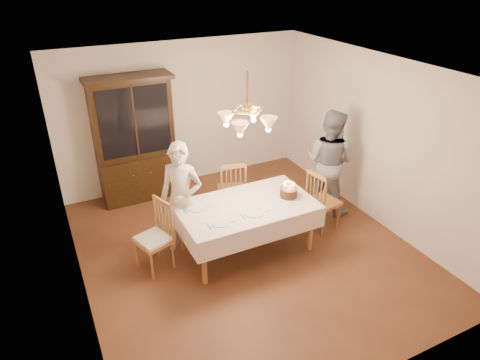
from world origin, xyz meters
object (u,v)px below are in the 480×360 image
birthday_cake (288,193)px  china_hutch (135,142)px  chair_far_side (232,191)px  dining_table (246,209)px  elderly_woman (182,199)px

birthday_cake → china_hutch: bearing=124.2°
birthday_cake → chair_far_side: bearing=110.7°
chair_far_side → birthday_cake: (0.40, -1.05, 0.39)m
dining_table → chair_far_side: 1.02m
china_hutch → dining_table: bearing=-66.9°
china_hutch → chair_far_side: size_ratio=2.16×
chair_far_side → china_hutch: bearing=132.7°
china_hutch → elderly_woman: 1.86m
birthday_cake → elderly_woman: bearing=160.5°
dining_table → china_hutch: bearing=113.1°
chair_far_side → elderly_woman: (-1.03, -0.55, 0.39)m
dining_table → china_hutch: china_hutch is taller
china_hutch → birthday_cake: size_ratio=7.20×
chair_far_side → birthday_cake: 1.19m
dining_table → chair_far_side: bearing=76.5°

